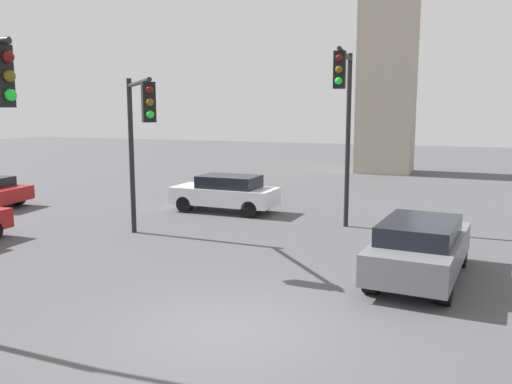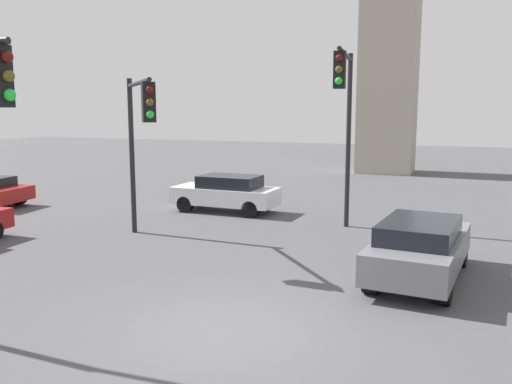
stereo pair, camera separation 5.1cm
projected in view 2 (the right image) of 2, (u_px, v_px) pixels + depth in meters
ground_plane at (226, 330)px, 9.91m from camera, size 105.53×105.53×0.00m
traffic_light_2 at (139, 124)px, 15.34m from camera, size 2.83×3.23×4.97m
traffic_light_4 at (345, 104)px, 16.39m from camera, size 0.66×3.75×5.83m
car_4 at (420, 247)px, 12.72m from camera, size 2.24×4.66×1.46m
car_5 at (226, 193)px, 21.09m from camera, size 4.13×1.81×1.45m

